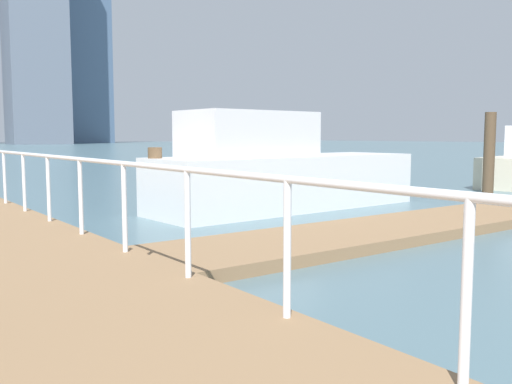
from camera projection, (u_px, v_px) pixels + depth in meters
ground_plane at (101, 199)px, 15.74m from camera, size 300.00×300.00×0.00m
floating_dock at (466, 218)px, 11.47m from camera, size 15.87×2.00×0.18m
boardwalk_railing at (363, 222)px, 3.56m from camera, size 0.06×25.54×1.08m
dock_piling_1 at (155, 183)px, 11.97m from camera, size 0.30×0.30×1.53m
dock_piling_2 at (489, 153)px, 17.05m from camera, size 0.33×0.33×2.49m
moored_boat_2 at (280, 172)px, 13.50m from camera, size 7.14×2.39×2.33m
skyline_tower_4 at (34, 11)px, 120.19m from camera, size 12.82×12.84×57.05m
skyline_tower_5 at (79, 34)px, 139.64m from camera, size 14.06×10.01×54.09m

